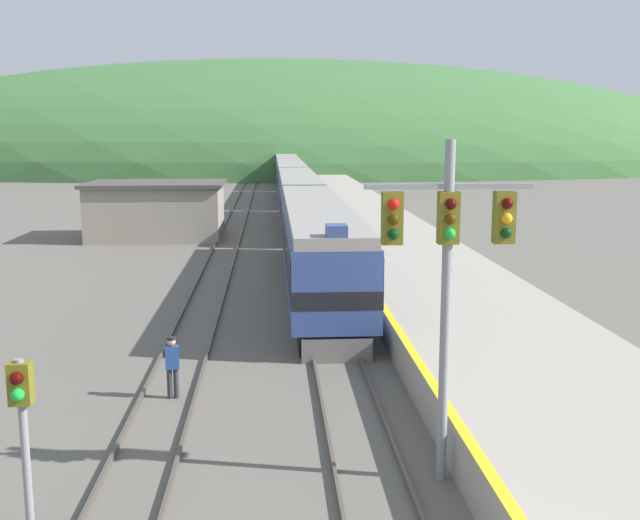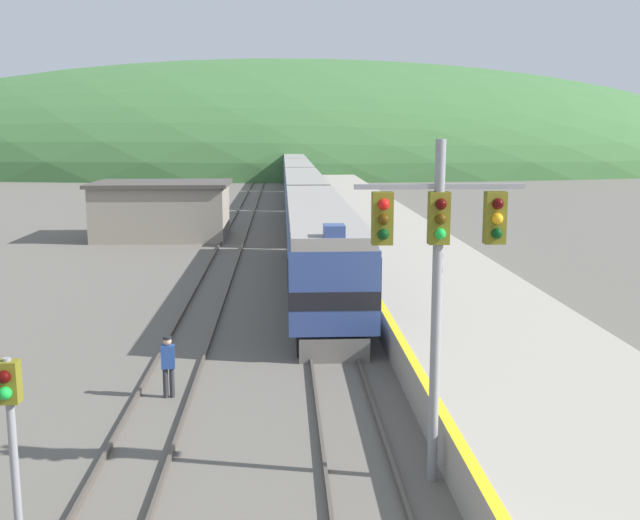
{
  "view_description": "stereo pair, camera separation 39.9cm",
  "coord_description": "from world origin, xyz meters",
  "px_view_note": "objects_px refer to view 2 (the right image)",
  "views": [
    {
      "loc": [
        -1.96,
        -8.41,
        7.09
      ],
      "look_at": [
        -0.18,
        19.07,
        2.31
      ],
      "focal_mm": 42.0,
      "sensor_mm": 36.0,
      "label": 1
    },
    {
      "loc": [
        -1.56,
        -8.43,
        7.09
      ],
      "look_at": [
        -0.18,
        19.07,
        2.31
      ],
      "focal_mm": 42.0,
      "sensor_mm": 36.0,
      "label": 2
    }
  ],
  "objects_px": {
    "signal_mast_main": "(438,254)",
    "express_train_lead_car": "(318,244)",
    "carriage_second": "(304,199)",
    "carriage_fourth": "(294,169)",
    "track_worker": "(168,363)",
    "carriage_third": "(298,180)",
    "signal_post_siding": "(10,414)"
  },
  "relations": [
    {
      "from": "signal_mast_main",
      "to": "express_train_lead_car",
      "type": "bearing_deg",
      "value": 94.51
    },
    {
      "from": "signal_mast_main",
      "to": "carriage_second",
      "type": "bearing_deg",
      "value": 92.04
    },
    {
      "from": "carriage_fourth",
      "to": "track_worker",
      "type": "xyz_separation_m",
      "value": [
        -4.66,
        -78.73,
        -1.16
      ]
    },
    {
      "from": "express_train_lead_car",
      "to": "signal_mast_main",
      "type": "height_order",
      "value": "signal_mast_main"
    },
    {
      "from": "carriage_fourth",
      "to": "signal_mast_main",
      "type": "height_order",
      "value": "signal_mast_main"
    },
    {
      "from": "express_train_lead_car",
      "to": "carriage_fourth",
      "type": "bearing_deg",
      "value": 90.0
    },
    {
      "from": "signal_mast_main",
      "to": "track_worker",
      "type": "relative_size",
      "value": 4.09
    },
    {
      "from": "express_train_lead_car",
      "to": "track_worker",
      "type": "relative_size",
      "value": 12.8
    },
    {
      "from": "carriage_second",
      "to": "track_worker",
      "type": "bearing_deg",
      "value": -97.46
    },
    {
      "from": "express_train_lead_car",
      "to": "signal_mast_main",
      "type": "distance_m",
      "value": 18.69
    },
    {
      "from": "carriage_second",
      "to": "carriage_third",
      "type": "xyz_separation_m",
      "value": [
        0.0,
        21.57,
        0.0
      ]
    },
    {
      "from": "carriage_second",
      "to": "signal_mast_main",
      "type": "xyz_separation_m",
      "value": [
        1.45,
        -40.74,
        2.6
      ]
    },
    {
      "from": "signal_post_siding",
      "to": "track_worker",
      "type": "relative_size",
      "value": 2.03
    },
    {
      "from": "track_worker",
      "to": "carriage_third",
      "type": "bearing_deg",
      "value": 85.34
    },
    {
      "from": "express_train_lead_car",
      "to": "signal_post_siding",
      "type": "height_order",
      "value": "express_train_lead_car"
    },
    {
      "from": "express_train_lead_car",
      "to": "track_worker",
      "type": "xyz_separation_m",
      "value": [
        -4.66,
        -13.29,
        -1.17
      ]
    },
    {
      "from": "carriage_fourth",
      "to": "carriage_second",
      "type": "bearing_deg",
      "value": -90.0
    },
    {
      "from": "carriage_third",
      "to": "signal_post_siding",
      "type": "relative_size",
      "value": 6.02
    },
    {
      "from": "express_train_lead_car",
      "to": "carriage_fourth",
      "type": "height_order",
      "value": "express_train_lead_car"
    },
    {
      "from": "express_train_lead_car",
      "to": "carriage_fourth",
      "type": "xyz_separation_m",
      "value": [
        0.0,
        65.44,
        -0.01
      ]
    },
    {
      "from": "carriage_third",
      "to": "signal_mast_main",
      "type": "bearing_deg",
      "value": -88.66
    },
    {
      "from": "express_train_lead_car",
      "to": "carriage_second",
      "type": "distance_m",
      "value": 22.29
    },
    {
      "from": "signal_post_siding",
      "to": "track_worker",
      "type": "distance_m",
      "value": 7.73
    },
    {
      "from": "carriage_fourth",
      "to": "track_worker",
      "type": "relative_size",
      "value": 12.23
    },
    {
      "from": "carriage_third",
      "to": "track_worker",
      "type": "distance_m",
      "value": 57.36
    },
    {
      "from": "carriage_third",
      "to": "track_worker",
      "type": "xyz_separation_m",
      "value": [
        -4.66,
        -57.16,
        -1.16
      ]
    },
    {
      "from": "carriage_second",
      "to": "carriage_third",
      "type": "distance_m",
      "value": 21.57
    },
    {
      "from": "carriage_second",
      "to": "signal_post_siding",
      "type": "height_order",
      "value": "carriage_second"
    },
    {
      "from": "carriage_third",
      "to": "express_train_lead_car",
      "type": "bearing_deg",
      "value": -90.0
    },
    {
      "from": "signal_mast_main",
      "to": "carriage_fourth",
      "type": "bearing_deg",
      "value": 90.99
    },
    {
      "from": "express_train_lead_car",
      "to": "carriage_third",
      "type": "distance_m",
      "value": 43.87
    },
    {
      "from": "signal_post_siding",
      "to": "carriage_second",
      "type": "bearing_deg",
      "value": 81.96
    }
  ]
}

